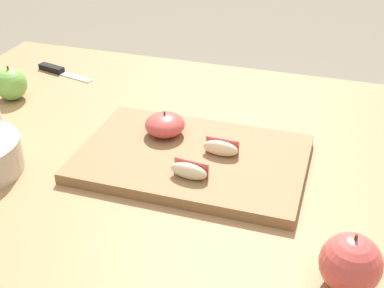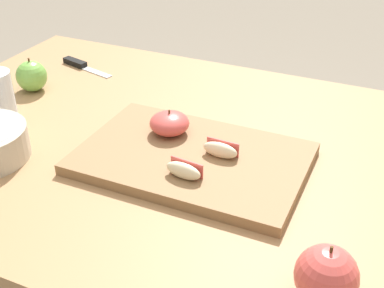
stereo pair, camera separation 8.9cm
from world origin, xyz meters
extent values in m
cube|color=#9E754C|center=(0.00, 0.00, 0.73)|extent=(1.43, 0.81, 0.03)
cube|color=#9E754C|center=(-0.66, 0.34, 0.36)|extent=(0.06, 0.06, 0.72)
cube|color=olive|center=(-0.08, -0.05, 0.76)|extent=(0.40, 0.26, 0.02)
ellipsoid|color=#D14C47|center=(-0.15, 0.00, 0.79)|extent=(0.07, 0.07, 0.04)
cylinder|color=#4C3319|center=(-0.15, 0.00, 0.81)|extent=(0.00, 0.00, 0.01)
ellipsoid|color=beige|center=(-0.03, -0.04, 0.78)|extent=(0.06, 0.02, 0.03)
cube|color=#D14C47|center=(-0.03, -0.03, 0.78)|extent=(0.06, 0.00, 0.03)
ellipsoid|color=beige|center=(-0.06, -0.12, 0.78)|extent=(0.06, 0.03, 0.03)
cube|color=#D14C47|center=(-0.06, -0.11, 0.78)|extent=(0.06, 0.01, 0.03)
cube|color=silver|center=(-0.45, 0.22, 0.75)|extent=(0.09, 0.04, 0.00)
cube|color=black|center=(-0.53, 0.24, 0.76)|extent=(0.07, 0.04, 0.01)
sphere|color=#D14C47|center=(0.20, -0.27, 0.79)|extent=(0.08, 0.08, 0.08)
cylinder|color=#4C3319|center=(0.20, -0.27, 0.83)|extent=(0.00, 0.00, 0.01)
sphere|color=#70AD47|center=(-0.53, 0.08, 0.78)|extent=(0.07, 0.07, 0.07)
cylinder|color=#4C3319|center=(-0.53, 0.08, 0.82)|extent=(0.00, 0.00, 0.01)
camera|label=1|loc=(0.15, -0.77, 1.25)|focal=47.76mm
camera|label=2|loc=(0.24, -0.74, 1.25)|focal=47.76mm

